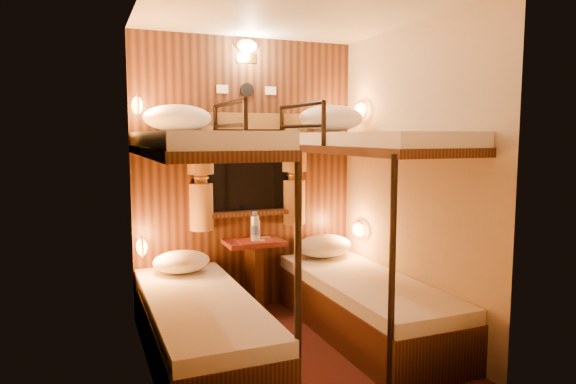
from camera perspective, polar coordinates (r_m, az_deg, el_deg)
name	(u,v)px	position (r m, az deg, el deg)	size (l,w,h in m)	color
floor	(291,350)	(3.92, 0.34, -17.11)	(2.10, 2.10, 0.00)	#3E1511
ceiling	(291,10)	(3.69, 0.36, 19.53)	(2.10, 2.10, 0.00)	silver
wall_back	(246,175)	(4.60, -4.63, 1.85)	(2.40, 2.40, 0.00)	#C6B293
wall_front	(368,205)	(2.68, 8.93, -1.42)	(2.40, 2.40, 0.00)	#C6B293
wall_left	(145,192)	(3.36, -15.62, -0.01)	(2.40, 2.40, 0.00)	#C6B293
wall_right	(410,181)	(4.10, 13.41, 1.15)	(2.40, 2.40, 0.00)	#C6B293
back_panel	(247,176)	(4.58, -4.58, 1.83)	(2.00, 0.03, 2.40)	black
bunk_left	(200,282)	(3.61, -9.79, -9.83)	(0.72, 1.90, 1.82)	black
bunk_right	(365,264)	(4.07, 8.52, -7.95)	(0.72, 1.90, 1.82)	black
window	(248,178)	(4.55, -4.46, 1.57)	(1.00, 0.12, 0.79)	black
curtains	(249,169)	(4.52, -4.34, 2.58)	(1.10, 0.22, 1.00)	olive
back_fixtures	(247,55)	(4.59, -4.56, 14.94)	(0.54, 0.09, 0.48)	black
reading_lamps	(259,174)	(4.26, -3.23, 2.05)	(2.00, 0.20, 1.25)	orange
table	(254,267)	(4.54, -3.78, -8.27)	(0.50, 0.34, 0.66)	#5B2114
bottle_left	(255,228)	(4.42, -3.70, -4.05)	(0.08, 0.08, 0.26)	#99BFE5
bottle_right	(257,231)	(4.43, -3.51, -4.32)	(0.06, 0.06, 0.21)	#99BFE5
sachet_a	(260,240)	(4.45, -3.12, -5.40)	(0.08, 0.06, 0.01)	silver
sachet_b	(265,237)	(4.59, -2.58, -5.05)	(0.07, 0.05, 0.01)	silver
pillow_lower_left	(182,262)	(4.25, -11.75, -7.59)	(0.46, 0.33, 0.18)	silver
pillow_lower_right	(324,246)	(4.69, 4.05, -5.99)	(0.52, 0.37, 0.20)	silver
pillow_upper_left	(178,118)	(4.15, -12.17, 8.05)	(0.53, 0.38, 0.21)	silver
pillow_upper_right	(331,118)	(4.48, 4.83, 8.16)	(0.58, 0.42, 0.23)	silver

